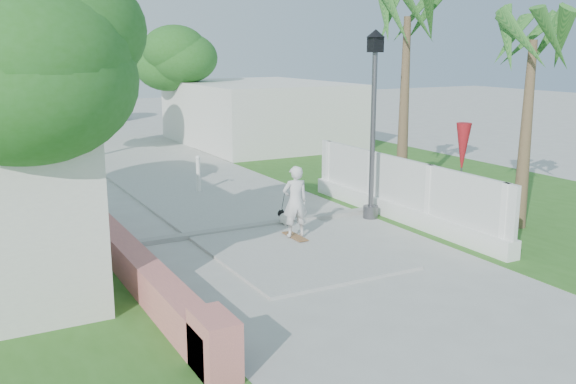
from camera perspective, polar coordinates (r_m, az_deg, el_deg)
ground at (r=9.90m, az=12.37°, el=-11.65°), size 90.00×90.00×0.00m
path_strip at (r=27.70m, az=-15.69°, el=3.95°), size 3.20×36.00×0.06m
curb at (r=14.64m, az=-3.09°, el=-3.08°), size 6.50×0.25×0.10m
grass_right at (r=20.07m, az=12.68°, el=0.84°), size 8.00×20.00×0.01m
pink_wall at (r=11.28m, az=-13.01°, el=-6.89°), size 0.45×8.20×0.80m
lattice_fence at (r=15.45m, az=9.97°, el=-0.52°), size 0.35×7.00×1.50m
building_right at (r=27.64m, az=-2.60°, el=7.05°), size 6.00×8.00×2.60m
street_lamp at (r=15.23m, az=7.59°, el=6.56°), size 0.44×0.44×4.44m
bollard at (r=18.19m, az=-7.98°, el=1.67°), size 0.14×0.14×1.09m
patio_umbrella at (r=15.78m, az=15.27°, el=3.72°), size 0.36×0.36×2.30m
tree_left_near at (r=9.84m, az=-19.86°, el=10.74°), size 3.60×3.60×5.28m
tree_path_left at (r=22.92m, az=-21.33°, el=11.35°), size 3.40×3.40×5.23m
tree_path_right at (r=28.28m, az=-9.63°, el=11.47°), size 3.00×3.00×4.79m
tree_path_far at (r=32.88m, az=-23.34°, el=11.35°), size 3.20×3.20×5.17m
palm_far at (r=16.98m, az=10.55°, el=14.04°), size 1.80×1.80×5.30m
palm_near at (r=15.14m, az=20.91°, el=11.61°), size 1.80×1.80×4.70m
skateboarder at (r=13.91m, az=-0.03°, el=-0.97°), size 0.61×1.60×1.62m
dog at (r=14.73m, az=-0.29°, el=-2.33°), size 0.27×0.56×0.38m
parked_car at (r=37.93m, az=-17.57°, el=7.18°), size 4.60×2.38×1.50m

